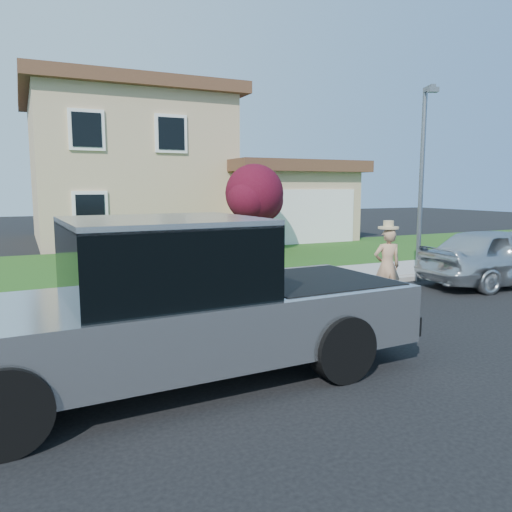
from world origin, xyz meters
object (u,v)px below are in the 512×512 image
(woman, at_px, (387,265))
(trash_bin, at_px, (254,252))
(pickup_truck, at_px, (175,306))
(sedan, at_px, (503,256))
(street_lamp, at_px, (422,173))
(ornamental_tree, at_px, (255,196))

(woman, height_order, trash_bin, woman)
(pickup_truck, relative_size, trash_bin, 5.48)
(sedan, distance_m, trash_bin, 6.42)
(sedan, xyz_separation_m, street_lamp, (-1.57, 1.31, 2.10))
(trash_bin, relative_size, street_lamp, 0.24)
(pickup_truck, distance_m, woman, 5.81)
(ornamental_tree, bearing_deg, street_lamp, -75.37)
(street_lamp, bearing_deg, sedan, -17.59)
(pickup_truck, height_order, sedan, pickup_truck)
(sedan, bearing_deg, woman, 99.59)
(woman, distance_m, ornamental_tree, 8.38)
(sedan, height_order, street_lamp, street_lamp)
(woman, relative_size, ornamental_tree, 0.55)
(pickup_truck, bearing_deg, sedan, 13.28)
(pickup_truck, relative_size, ornamental_tree, 2.02)
(trash_bin, bearing_deg, ornamental_tree, 48.32)
(ornamental_tree, distance_m, trash_bin, 5.21)
(woman, bearing_deg, pickup_truck, 39.54)
(ornamental_tree, relative_size, trash_bin, 2.71)
(woman, distance_m, street_lamp, 3.57)
(pickup_truck, bearing_deg, woman, 20.74)
(ornamental_tree, relative_size, street_lamp, 0.65)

